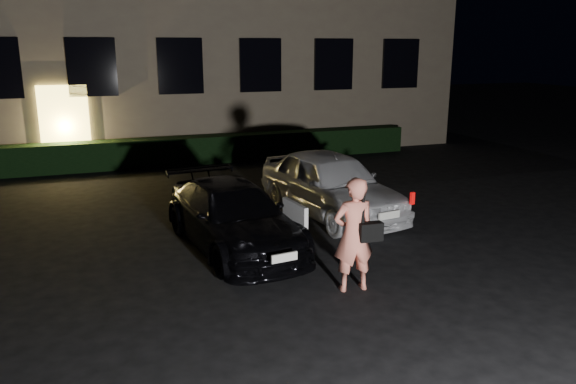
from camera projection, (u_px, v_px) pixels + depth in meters
name	position (u px, v px, depth m)	size (l,w,h in m)	color
ground	(311.00, 301.00, 8.17)	(80.00, 80.00, 0.00)	black
hedge	(187.00, 150.00, 17.63)	(15.00, 0.70, 0.85)	black
sedan	(233.00, 216.00, 10.24)	(2.14, 4.24, 1.18)	black
hatch	(331.00, 184.00, 12.18)	(2.28, 4.36, 1.41)	silver
man	(354.00, 234.00, 8.34)	(0.73, 0.45, 1.76)	#DF7963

